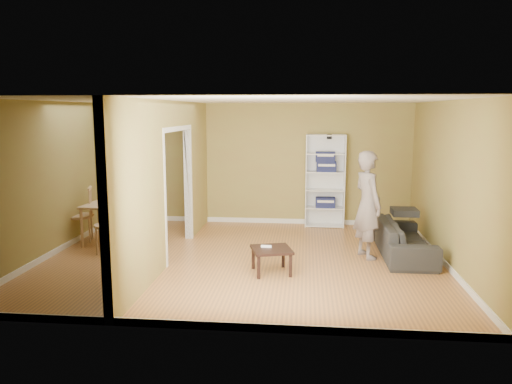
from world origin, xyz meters
The scene contains 15 objects.
room_shell centered at (0.00, 0.00, 1.30)m, with size 6.50×6.50×6.50m.
partition centered at (-1.20, 0.00, 1.30)m, with size 0.22×5.50×2.60m, color olive, non-canonical shape.
wall_speaker centered at (1.50, 2.69, 1.90)m, with size 0.10×0.10×0.10m, color black.
sofa centered at (2.70, 0.47, 0.38)m, with size 0.86×2.00×0.76m, color #222328.
person centered at (2.05, 0.32, 1.05)m, with size 0.60×0.77×2.11m, color slate.
bookshelf centered at (1.43, 2.60, 0.98)m, with size 0.82×0.36×1.95m.
paper_box_navy_a centered at (1.44, 2.56, 0.52)m, with size 0.41×0.27×0.21m, color navy.
paper_box_navy_b centered at (1.45, 2.56, 1.28)m, with size 0.41×0.27×0.21m, color navy.
paper_box_navy_c centered at (1.42, 2.56, 1.48)m, with size 0.40×0.26×0.20m, color navy.
coffee_table centered at (0.52, -0.67, 0.33)m, with size 0.57×0.57×0.38m.
game_controller centered at (0.44, -0.62, 0.40)m, with size 0.16×0.04×0.03m, color white.
dining_table centered at (-2.42, 0.75, 0.66)m, with size 1.18×0.79×0.74m.
chair_left centered at (-3.16, 0.82, 0.52)m, with size 0.48×0.48×1.04m, color tan, non-canonical shape.
chair_near centered at (-2.36, 0.14, 0.51)m, with size 0.47×0.47×1.03m, color #D5B282, non-canonical shape.
chair_far centered at (-2.35, 1.27, 0.52)m, with size 0.48×0.48×1.04m, color tan, non-canonical shape.
Camera 1 is at (1.02, -7.95, 2.44)m, focal length 35.00 mm.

